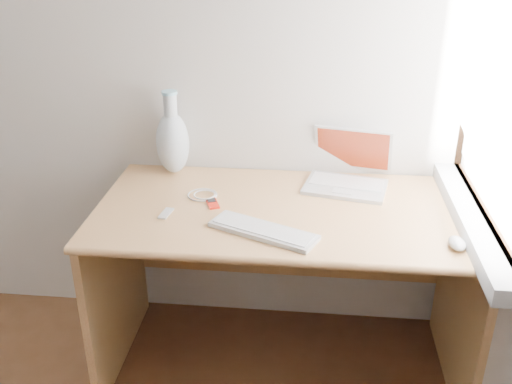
# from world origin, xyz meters

# --- Properties ---
(back_wall) EXTENTS (3.50, 0.04, 2.60)m
(back_wall) POSITION_xyz_m (0.00, 1.75, 1.30)
(back_wall) COLOR beige
(back_wall) RESTS_ON floor
(window) EXTENTS (0.11, 0.99, 1.10)m
(window) POSITION_xyz_m (1.72, 1.30, 1.28)
(window) COLOR white
(window) RESTS_ON right_wall
(desk) EXTENTS (1.44, 0.72, 0.76)m
(desk) POSITION_xyz_m (1.03, 1.47, 0.54)
(desk) COLOR tan
(desk) RESTS_ON floor
(laptop) EXTENTS (0.36, 0.33, 0.22)m
(laptop) POSITION_xyz_m (1.26, 1.62, 0.81)
(laptop) COLOR silver
(laptop) RESTS_ON desk
(external_keyboard) EXTENTS (0.40, 0.27, 0.02)m
(external_keyboard) POSITION_xyz_m (0.96, 1.18, 0.77)
(external_keyboard) COLOR silver
(external_keyboard) RESTS_ON desk
(mouse) EXTENTS (0.06, 0.09, 0.03)m
(mouse) POSITION_xyz_m (1.61, 1.15, 0.78)
(mouse) COLOR silver
(mouse) RESTS_ON desk
(ipod) EXTENTS (0.07, 0.10, 0.01)m
(ipod) POSITION_xyz_m (0.75, 1.38, 0.77)
(ipod) COLOR red
(ipod) RESTS_ON desk
(cable_coil) EXTENTS (0.13, 0.13, 0.01)m
(cable_coil) POSITION_xyz_m (0.69, 1.45, 0.77)
(cable_coil) COLOR silver
(cable_coil) RESTS_ON desk
(remote) EXTENTS (0.04, 0.09, 0.01)m
(remote) POSITION_xyz_m (0.59, 1.28, 0.77)
(remote) COLOR silver
(remote) RESTS_ON desk
(vase) EXTENTS (0.14, 0.14, 0.36)m
(vase) POSITION_xyz_m (0.53, 1.68, 0.91)
(vase) COLOR silver
(vase) RESTS_ON desk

